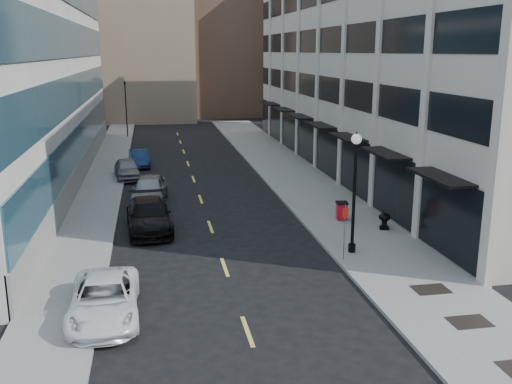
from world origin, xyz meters
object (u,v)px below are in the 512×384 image
object	(u,v)px
car_grey_sedan	(127,169)
trash_bin	(342,210)
lamppost	(355,182)
urn_planter	(385,219)
car_blue_sedan	(139,158)
car_silver_sedan	(149,190)
car_white_van	(104,299)
traffic_signal	(125,85)
car_black_pickup	(149,216)
sign_post	(345,225)

from	to	relation	value
car_grey_sedan	trash_bin	distance (m)	18.04
lamppost	urn_planter	xyz separation A→B (m)	(2.87, 3.04, -2.79)
car_blue_sedan	urn_planter	distance (m)	23.85
car_blue_sedan	car_grey_sedan	bearing A→B (deg)	-106.07
car_blue_sedan	lamppost	distance (m)	25.34
car_silver_sedan	trash_bin	xyz separation A→B (m)	(10.44, -6.08, -0.17)
car_white_van	car_grey_sedan	world-z (taller)	car_grey_sedan
car_silver_sedan	lamppost	bearing A→B (deg)	-44.37
traffic_signal	trash_bin	world-z (taller)	traffic_signal
car_black_pickup	car_grey_sedan	world-z (taller)	car_black_pickup
car_blue_sedan	lamppost	world-z (taller)	lamppost
sign_post	car_black_pickup	bearing A→B (deg)	134.48
car_white_van	urn_planter	size ratio (longest dim) A/B	5.97
car_white_van	car_grey_sedan	bearing A→B (deg)	89.18
trash_bin	lamppost	size ratio (longest dim) A/B	0.18
car_grey_sedan	car_silver_sedan	bearing A→B (deg)	-84.41
car_grey_sedan	lamppost	distance (m)	21.62
car_silver_sedan	urn_planter	distance (m)	14.57
urn_planter	sign_post	bearing A→B (deg)	-132.17
car_black_pickup	car_grey_sedan	bearing A→B (deg)	93.35
car_silver_sedan	lamppost	size ratio (longest dim) A/B	0.90
traffic_signal	car_blue_sedan	bearing A→B (deg)	-84.77
sign_post	trash_bin	bearing A→B (deg)	63.67
car_blue_sedan	lamppost	xyz separation A→B (m)	(10.01, -23.10, 2.79)
car_silver_sedan	car_grey_sedan	size ratio (longest dim) A/B	1.16
car_silver_sedan	car_blue_sedan	distance (m)	11.96
car_silver_sedan	lamppost	distance (m)	14.72
car_white_van	trash_bin	bearing A→B (deg)	37.93
traffic_signal	car_grey_sedan	world-z (taller)	traffic_signal
urn_planter	lamppost	bearing A→B (deg)	-133.36
sign_post	urn_planter	size ratio (longest dim) A/B	2.96
car_black_pickup	lamppost	bearing A→B (deg)	-34.30
car_grey_sedan	sign_post	distance (m)	21.94
sign_post	car_silver_sedan	bearing A→B (deg)	116.61
car_silver_sedan	car_blue_sedan	bearing A→B (deg)	99.94
car_white_van	car_silver_sedan	world-z (taller)	car_silver_sedan
car_grey_sedan	car_black_pickup	bearing A→B (deg)	-89.86
car_grey_sedan	trash_bin	xyz separation A→B (m)	(12.04, -13.43, -0.05)
traffic_signal	car_silver_sedan	distance (m)	28.85
car_black_pickup	urn_planter	distance (m)	12.39
traffic_signal	car_silver_sedan	world-z (taller)	traffic_signal
traffic_signal	lamppost	size ratio (longest dim) A/B	1.24
car_white_van	trash_bin	xyz separation A→B (m)	(12.04, 9.66, -0.02)
traffic_signal	car_white_van	distance (m)	44.38
trash_bin	traffic_signal	bearing A→B (deg)	118.07
car_black_pickup	car_blue_sedan	world-z (taller)	car_black_pickup
car_grey_sedan	car_blue_sedan	bearing A→B (deg)	73.35
trash_bin	sign_post	xyz separation A→B (m)	(-1.94, -6.02, 1.08)
car_black_pickup	car_grey_sedan	distance (m)	13.09
traffic_signal	car_white_van	bearing A→B (deg)	-89.09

